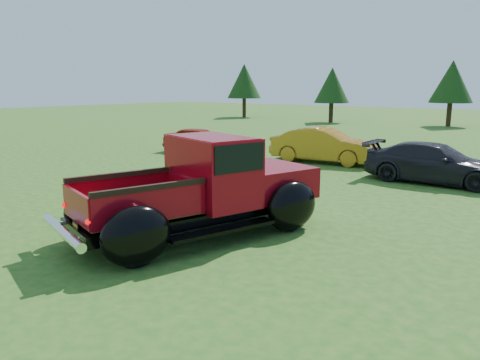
{
  "coord_description": "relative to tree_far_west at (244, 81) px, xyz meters",
  "views": [
    {
      "loc": [
        6.19,
        -7.67,
        3.08
      ],
      "look_at": [
        0.19,
        0.2,
        1.08
      ],
      "focal_mm": 35.0,
      "sensor_mm": 36.0,
      "label": 1
    }
  ],
  "objects": [
    {
      "name": "show_car_yellow",
      "position": [
        19.46,
        -20.58,
        -2.81
      ],
      "size": [
        4.44,
        2.07,
        1.41
      ],
      "primitive_type": "imported",
      "rotation": [
        0.0,
        0.0,
        1.71
      ],
      "color": "#B37617",
      "rests_on": "ground"
    },
    {
      "name": "tree_mid_left",
      "position": [
        19.0,
        1.0,
        -0.14
      ],
      "size": [
        3.2,
        3.2,
        5.0
      ],
      "color": "#332114",
      "rests_on": "ground"
    },
    {
      "name": "tree_far_west",
      "position": [
        0.0,
        0.0,
        0.0
      ],
      "size": [
        3.33,
        3.33,
        5.2
      ],
      "color": "#332114",
      "rests_on": "ground"
    },
    {
      "name": "pickup_truck",
      "position": [
        21.84,
        -30.29,
        -2.55
      ],
      "size": [
        3.86,
        5.86,
        2.05
      ],
      "rotation": [
        0.0,
        0.0,
        -0.3
      ],
      "color": "black",
      "rests_on": "ground"
    },
    {
      "name": "tree_west",
      "position": [
        10.0,
        -1.0,
        -0.41
      ],
      "size": [
        2.94,
        2.94,
        4.6
      ],
      "color": "#332114",
      "rests_on": "ground"
    },
    {
      "name": "ground",
      "position": [
        22.0,
        -30.0,
        -3.52
      ],
      "size": [
        120.0,
        120.0,
        0.0
      ],
      "primitive_type": "plane",
      "color": "#215518",
      "rests_on": "ground"
    },
    {
      "name": "show_car_red",
      "position": [
        13.5,
        -21.53,
        -2.93
      ],
      "size": [
        3.69,
        2.04,
        1.19
      ],
      "primitive_type": "imported",
      "rotation": [
        0.0,
        0.0,
        1.76
      ],
      "color": "#9B210E",
      "rests_on": "ground"
    },
    {
      "name": "show_car_grey",
      "position": [
        24.19,
        -22.08,
        -2.88
      ],
      "size": [
        4.42,
        1.84,
        1.28
      ],
      "primitive_type": "imported",
      "rotation": [
        0.0,
        0.0,
        1.58
      ],
      "color": "black",
      "rests_on": "ground"
    }
  ]
}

